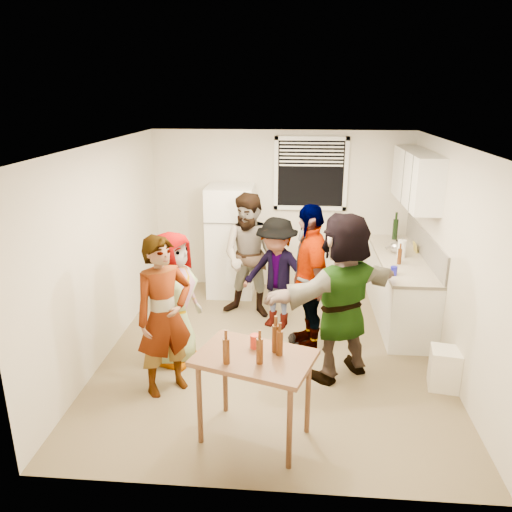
# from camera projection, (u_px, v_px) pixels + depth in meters

# --- Properties ---
(room) EXTENTS (4.00, 4.50, 2.50)m
(room) POSITION_uv_depth(u_px,v_px,m) (273.00, 352.00, 6.13)
(room) COLOR beige
(room) RESTS_ON ground
(window) EXTENTS (1.12, 0.10, 1.06)m
(window) POSITION_uv_depth(u_px,v_px,m) (311.00, 174.00, 7.60)
(window) COLOR white
(window) RESTS_ON room
(refrigerator) EXTENTS (0.70, 0.70, 1.70)m
(refrigerator) POSITION_uv_depth(u_px,v_px,m) (231.00, 241.00, 7.70)
(refrigerator) COLOR white
(refrigerator) RESTS_ON ground
(counter_lower) EXTENTS (0.60, 2.20, 0.86)m
(counter_lower) POSITION_uv_depth(u_px,v_px,m) (399.00, 289.00, 6.95)
(counter_lower) COLOR white
(counter_lower) RESTS_ON ground
(countertop) EXTENTS (0.64, 2.22, 0.04)m
(countertop) POSITION_uv_depth(u_px,v_px,m) (402.00, 258.00, 6.81)
(countertop) COLOR beige
(countertop) RESTS_ON counter_lower
(backsplash) EXTENTS (0.03, 2.20, 0.36)m
(backsplash) POSITION_uv_depth(u_px,v_px,m) (425.00, 245.00, 6.72)
(backsplash) COLOR #ACA69F
(backsplash) RESTS_ON countertop
(upper_cabinets) EXTENTS (0.34, 1.60, 0.70)m
(upper_cabinets) POSITION_uv_depth(u_px,v_px,m) (416.00, 178.00, 6.65)
(upper_cabinets) COLOR white
(upper_cabinets) RESTS_ON room
(kettle) EXTENTS (0.29, 0.27, 0.20)m
(kettle) POSITION_uv_depth(u_px,v_px,m) (396.00, 253.00, 6.98)
(kettle) COLOR silver
(kettle) RESTS_ON countertop
(paper_towel) EXTENTS (0.11, 0.11, 0.24)m
(paper_towel) POSITION_uv_depth(u_px,v_px,m) (401.00, 257.00, 6.78)
(paper_towel) COLOR white
(paper_towel) RESTS_ON countertop
(wine_bottle) EXTENTS (0.08, 0.08, 0.31)m
(wine_bottle) POSITION_uv_depth(u_px,v_px,m) (394.00, 239.00, 7.61)
(wine_bottle) COLOR black
(wine_bottle) RESTS_ON countertop
(beer_bottle_counter) EXTENTS (0.05, 0.05, 0.21)m
(beer_bottle_counter) POSITION_uv_depth(u_px,v_px,m) (399.00, 264.00, 6.51)
(beer_bottle_counter) COLOR #47230C
(beer_bottle_counter) RESTS_ON countertop
(blue_cup) EXTENTS (0.08, 0.08, 0.11)m
(blue_cup) POSITION_uv_depth(u_px,v_px,m) (393.00, 275.00, 6.13)
(blue_cup) COLOR #1615AD
(blue_cup) RESTS_ON countertop
(picture_frame) EXTENTS (0.02, 0.16, 0.14)m
(picture_frame) POSITION_uv_depth(u_px,v_px,m) (415.00, 247.00, 6.99)
(picture_frame) COLOR gold
(picture_frame) RESTS_ON countertop
(trash_bin) EXTENTS (0.35, 0.35, 0.45)m
(trash_bin) POSITION_uv_depth(u_px,v_px,m) (445.00, 366.00, 5.33)
(trash_bin) COLOR white
(trash_bin) RESTS_ON ground
(serving_table) EXTENTS (1.16, 0.95, 0.85)m
(serving_table) POSITION_uv_depth(u_px,v_px,m) (255.00, 436.00, 4.63)
(serving_table) COLOR brown
(serving_table) RESTS_ON ground
(beer_bottle_table) EXTENTS (0.07, 0.07, 0.26)m
(beer_bottle_table) POSITION_uv_depth(u_px,v_px,m) (275.00, 351.00, 4.43)
(beer_bottle_table) COLOR #47230C
(beer_bottle_table) RESTS_ON serving_table
(red_cup) EXTENTS (0.09, 0.09, 0.12)m
(red_cup) POSITION_uv_depth(u_px,v_px,m) (255.00, 347.00, 4.50)
(red_cup) COLOR #AE2816
(red_cup) RESTS_ON serving_table
(guest_grey) EXTENTS (1.76, 1.32, 0.50)m
(guest_grey) POSITION_uv_depth(u_px,v_px,m) (177.00, 360.00, 5.94)
(guest_grey) COLOR #989898
(guest_grey) RESTS_ON ground
(guest_stripe) EXTENTS (1.59, 1.70, 0.41)m
(guest_stripe) POSITION_uv_depth(u_px,v_px,m) (169.00, 388.00, 5.38)
(guest_stripe) COLOR #141933
(guest_stripe) RESTS_ON ground
(guest_back_left) EXTENTS (1.20, 1.90, 0.67)m
(guest_back_left) POSITION_uv_depth(u_px,v_px,m) (252.00, 314.00, 7.16)
(guest_back_left) COLOR brown
(guest_back_left) RESTS_ON ground
(guest_back_right) EXTENTS (1.54, 1.79, 0.56)m
(guest_back_right) POSITION_uv_depth(u_px,v_px,m) (276.00, 326.00, 6.82)
(guest_back_right) COLOR #38383D
(guest_back_right) RESTS_ON ground
(guest_black) EXTENTS (2.00, 1.42, 0.44)m
(guest_black) POSITION_uv_depth(u_px,v_px,m) (307.00, 345.00, 6.28)
(guest_black) COLOR black
(guest_black) RESTS_ON ground
(guest_orange) EXTENTS (2.51, 2.54, 0.56)m
(guest_orange) POSITION_uv_depth(u_px,v_px,m) (338.00, 373.00, 5.66)
(guest_orange) COLOR #CE6243
(guest_orange) RESTS_ON ground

